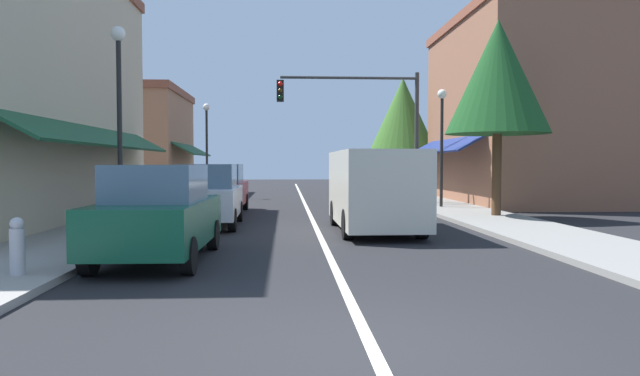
% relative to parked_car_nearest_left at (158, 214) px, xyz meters
% --- Properties ---
extents(ground_plane, '(80.00, 80.00, 0.00)m').
position_rel_parked_car_nearest_left_xyz_m(ground_plane, '(3.17, 12.79, -0.88)').
color(ground_plane, black).
extents(sidewalk_left, '(2.60, 56.00, 0.12)m').
position_rel_parked_car_nearest_left_xyz_m(sidewalk_left, '(-2.33, 12.79, -0.82)').
color(sidewalk_left, gray).
rests_on(sidewalk_left, ground).
extents(sidewalk_right, '(2.60, 56.00, 0.12)m').
position_rel_parked_car_nearest_left_xyz_m(sidewalk_right, '(8.67, 12.79, -0.82)').
color(sidewalk_right, gray).
rests_on(sidewalk_right, ground).
extents(lane_center_stripe, '(0.14, 52.00, 0.01)m').
position_rel_parked_car_nearest_left_xyz_m(lane_center_stripe, '(3.17, 12.79, -0.88)').
color(lane_center_stripe, silver).
rests_on(lane_center_stripe, ground).
extents(storefront_left_block, '(6.10, 14.20, 8.43)m').
position_rel_parked_car_nearest_left_xyz_m(storefront_left_block, '(-6.02, 6.79, 3.34)').
color(storefront_left_block, '#BCAD8E').
rests_on(storefront_left_block, ground).
extents(storefront_right_block, '(7.16, 10.20, 8.38)m').
position_rel_parked_car_nearest_left_xyz_m(storefront_right_block, '(12.89, 14.79, 3.31)').
color(storefront_right_block, '#8E5B42').
rests_on(storefront_right_block, ground).
extents(storefront_far_left, '(6.51, 8.20, 6.01)m').
position_rel_parked_car_nearest_left_xyz_m(storefront_far_left, '(-6.23, 22.79, 2.13)').
color(storefront_far_left, '#9E6B4C').
rests_on(storefront_far_left, ground).
extents(parked_car_nearest_left, '(1.84, 4.13, 1.77)m').
position_rel_parked_car_nearest_left_xyz_m(parked_car_nearest_left, '(0.00, 0.00, 0.00)').
color(parked_car_nearest_left, '#0F4C33').
rests_on(parked_car_nearest_left, ground).
extents(parked_car_second_left, '(1.84, 4.13, 1.77)m').
position_rel_parked_car_nearest_left_xyz_m(parked_car_second_left, '(0.12, 5.74, 0.00)').
color(parked_car_second_left, silver).
rests_on(parked_car_second_left, ground).
extents(parked_car_third_left, '(1.81, 4.12, 1.77)m').
position_rel_parked_car_nearest_left_xyz_m(parked_car_third_left, '(-0.05, 10.17, 0.00)').
color(parked_car_third_left, maroon).
rests_on(parked_car_third_left, ground).
extents(van_in_lane, '(2.04, 5.20, 2.12)m').
position_rel_parked_car_nearest_left_xyz_m(van_in_lane, '(4.65, 4.34, 0.27)').
color(van_in_lane, beige).
rests_on(van_in_lane, ground).
extents(traffic_signal_mast_arm, '(6.10, 0.50, 5.69)m').
position_rel_parked_car_nearest_left_xyz_m(traffic_signal_mast_arm, '(5.82, 13.73, 3.07)').
color(traffic_signal_mast_arm, '#333333').
rests_on(traffic_signal_mast_arm, ground).
extents(street_lamp_left_near, '(0.36, 0.36, 5.13)m').
position_rel_parked_car_nearest_left_xyz_m(street_lamp_left_near, '(-1.73, 3.72, 2.55)').
color(street_lamp_left_near, black).
rests_on(street_lamp_left_near, ground).
extents(street_lamp_right_mid, '(0.36, 0.36, 4.64)m').
position_rel_parked_car_nearest_left_xyz_m(street_lamp_right_mid, '(8.34, 11.17, 2.26)').
color(street_lamp_right_mid, black).
rests_on(street_lamp_right_mid, ground).
extents(street_lamp_left_far, '(0.36, 0.36, 4.88)m').
position_rel_parked_car_nearest_left_xyz_m(street_lamp_left_far, '(-1.76, 19.28, 2.40)').
color(street_lamp_left_far, black).
rests_on(street_lamp_left_far, ground).
extents(tree_right_near, '(3.32, 3.32, 6.39)m').
position_rel_parked_car_nearest_left_xyz_m(tree_right_near, '(9.12, 7.46, 3.67)').
color(tree_right_near, '#4C331E').
rests_on(tree_right_near, ground).
extents(tree_right_far, '(3.87, 3.87, 6.59)m').
position_rel_parked_car_nearest_left_xyz_m(tree_right_far, '(8.91, 21.30, 3.57)').
color(tree_right_far, '#4C331E').
rests_on(tree_right_far, ground).
extents(fire_hydrant, '(0.22, 0.22, 0.87)m').
position_rel_parked_car_nearest_left_xyz_m(fire_hydrant, '(-1.70, -1.78, -0.33)').
color(fire_hydrant, '#B2B2B7').
rests_on(fire_hydrant, ground).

